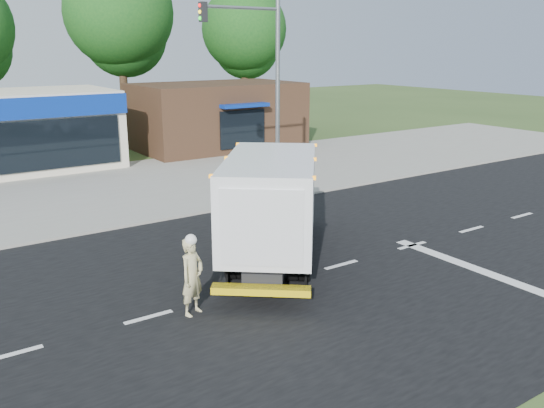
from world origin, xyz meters
The scene contains 10 objects.
ground centered at (0.00, 0.00, 0.00)m, with size 120.00×120.00×0.00m, color #385123.
road_asphalt centered at (0.00, 0.00, 0.00)m, with size 60.00×14.00×0.02m, color black.
sidewalk centered at (0.00, 8.20, 0.06)m, with size 60.00×2.40×0.12m, color gray.
parking_apron centered at (0.00, 14.00, 0.01)m, with size 60.00×9.00×0.02m, color gray.
lane_markings centered at (1.35, -1.35, 0.02)m, with size 55.20×7.00×0.01m.
ems_box_truck centered at (-1.39, 1.53, 1.90)m, with size 6.42×7.20×3.29m.
emergency_worker centered at (-5.02, -0.41, 0.98)m, with size 0.82×0.70×2.01m.
brown_storefront centered at (7.00, 19.98, 2.00)m, with size 10.00×6.70×4.00m.
traffic_signal_pole centered at (2.35, 7.60, 4.92)m, with size 3.51×0.25×8.00m.
background_trees centered at (-0.85, 28.16, 7.38)m, with size 36.77×7.39×12.10m.
Camera 1 is at (-10.57, -11.90, 6.21)m, focal length 38.00 mm.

